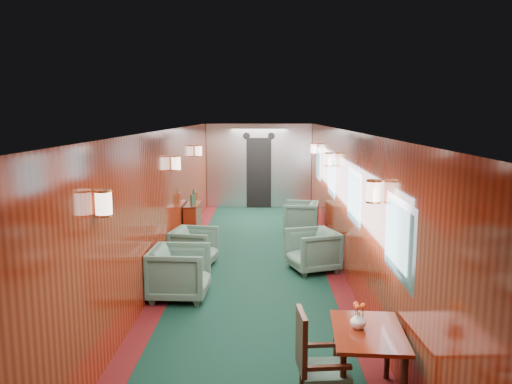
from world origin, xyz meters
The scene contains 12 objects.
room centered at (0.00, 0.00, 1.63)m, with size 12.00×12.10×2.40m.
bulkhead centered at (0.00, 5.91, 1.18)m, with size 2.98×0.17×2.39m.
windows_right centered at (1.49, 0.25, 1.45)m, with size 0.02×8.60×0.80m.
wall_sconces centered at (0.00, 0.57, 1.79)m, with size 2.97×7.97×0.25m.
dining_table centered at (1.13, -3.91, 0.58)m, with size 0.70×0.96×0.69m.
side_chair centered at (0.61, -4.15, 0.53)m, with size 0.47×0.49×0.97m.
credenza centered at (-1.34, 1.99, 0.42)m, with size 0.29×0.91×1.09m.
flower_vase centered at (1.05, -3.86, 0.77)m, with size 0.15×0.15×0.16m, color white.
armchair_left_near centered at (-1.06, -1.30, 0.38)m, with size 0.81×0.84×0.76m, color #1A3E34.
armchair_left_far centered at (-1.07, 0.26, 0.34)m, with size 0.72×0.74×0.68m, color #1A3E34.
armchair_right_near centered at (0.99, 0.02, 0.35)m, with size 0.76×0.78×0.71m, color #1A3E34.
armchair_right_far centered at (0.99, 2.84, 0.35)m, with size 0.75×0.77×0.70m, color #1A3E34.
Camera 1 is at (0.18, -8.26, 2.66)m, focal length 35.00 mm.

